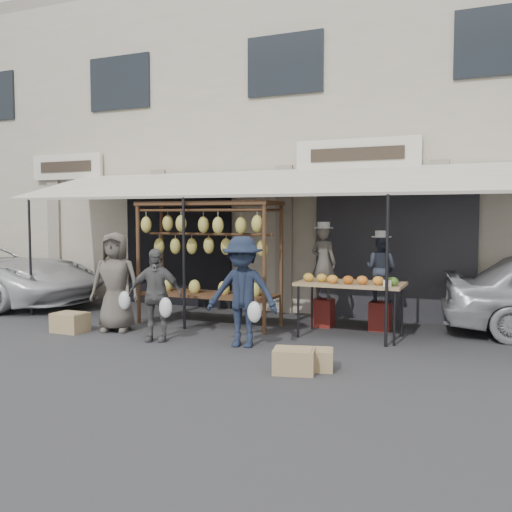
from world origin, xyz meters
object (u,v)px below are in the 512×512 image
(customer_left, at_px, (115,282))
(customer_mid, at_px, (155,295))
(crate_near_b, at_px, (315,360))
(banana_rack, at_px, (208,239))
(customer_right, at_px, (242,292))
(vendor_left, at_px, (323,263))
(crate_far, at_px, (70,322))
(produce_table, at_px, (350,284))
(vendor_right, at_px, (381,269))
(crate_near_a, at_px, (294,361))

(customer_left, distance_m, customer_mid, 1.12)
(customer_left, xyz_separation_m, crate_near_b, (3.90, -1.05, -0.72))
(banana_rack, xyz_separation_m, crate_near_b, (2.70, -2.16, -1.43))
(customer_mid, bearing_deg, customer_right, -12.48)
(vendor_left, xyz_separation_m, crate_far, (-3.82, -2.17, -0.98))
(banana_rack, distance_m, customer_left, 1.78)
(banana_rack, xyz_separation_m, produce_table, (2.63, -0.06, -0.69))
(vendor_right, height_order, customer_right, customer_right)
(vendor_left, height_order, customer_right, vendor_left)
(customer_mid, xyz_separation_m, crate_near_a, (2.64, -0.91, -0.58))
(vendor_right, relative_size, crate_near_b, 2.58)
(customer_right, height_order, crate_near_a, customer_right)
(banana_rack, relative_size, produce_table, 1.53)
(customer_left, bearing_deg, crate_near_b, -33.04)
(customer_right, bearing_deg, crate_near_a, -51.09)
(customer_left, bearing_deg, vendor_right, 5.98)
(customer_left, distance_m, crate_far, 1.03)
(customer_left, bearing_deg, customer_right, -22.97)
(crate_near_a, distance_m, crate_near_b, 0.32)
(crate_far, bearing_deg, customer_right, 3.04)
(customer_right, bearing_deg, customer_mid, 177.01)
(vendor_left, relative_size, vendor_right, 1.13)
(customer_right, bearing_deg, vendor_left, 62.12)
(vendor_right, distance_m, customer_mid, 3.85)
(banana_rack, height_order, customer_mid, banana_rack)
(customer_left, bearing_deg, customer_mid, -37.76)
(produce_table, relative_size, vendor_right, 1.47)
(banana_rack, bearing_deg, crate_far, -141.21)
(produce_table, bearing_deg, crate_near_a, -93.39)
(vendor_right, relative_size, customer_right, 0.69)
(customer_left, bearing_deg, banana_rack, 24.84)
(customer_right, xyz_separation_m, crate_near_b, (1.41, -0.83, -0.70))
(customer_right, bearing_deg, crate_near_b, -39.87)
(produce_table, xyz_separation_m, crate_near_a, (-0.14, -2.34, -0.72))
(vendor_right, bearing_deg, customer_left, 41.06)
(vendor_left, bearing_deg, customer_left, 41.25)
(customer_right, height_order, crate_far, customer_right)
(banana_rack, height_order, crate_far, banana_rack)
(produce_table, xyz_separation_m, vendor_left, (-0.67, 0.74, 0.27))
(crate_near_a, bearing_deg, crate_near_b, 49.85)
(vendor_left, distance_m, crate_near_b, 3.10)
(crate_near_a, bearing_deg, crate_far, 168.23)
(produce_table, height_order, customer_right, customer_right)
(vendor_left, distance_m, crate_near_a, 3.28)
(crate_near_b, relative_size, crate_far, 0.82)
(vendor_left, distance_m, customer_left, 3.64)
(produce_table, relative_size, customer_left, 1.00)
(customer_mid, bearing_deg, vendor_right, 16.73)
(banana_rack, height_order, crate_near_a, banana_rack)
(vendor_left, relative_size, customer_left, 0.76)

